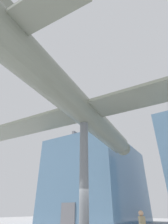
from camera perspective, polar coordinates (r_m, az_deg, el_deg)
glass_pavilion_left at (r=28.09m, az=5.01°, el=-21.99°), size 10.26×15.08×10.90m
support_pylon_central at (r=9.70m, az=-0.00°, el=-20.46°), size 0.48×0.48×6.16m
suspended_airplane at (r=11.17m, az=0.50°, el=-0.41°), size 21.04×15.99×2.74m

